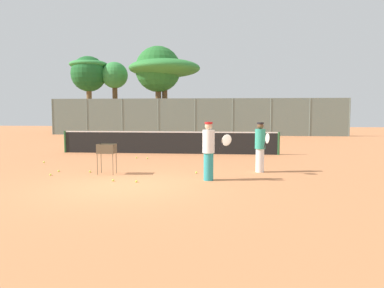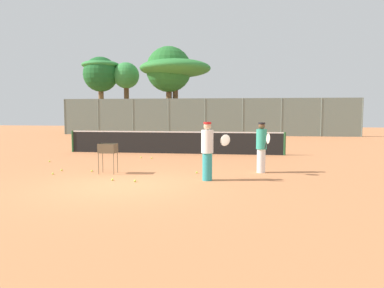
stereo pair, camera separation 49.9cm
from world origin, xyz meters
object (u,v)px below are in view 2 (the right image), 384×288
object	(u,v)px
ball_cart	(107,151)
parked_car	(263,126)
player_white_outfit	(208,150)
tennis_net	(174,142)
player_red_cap	(261,147)

from	to	relation	value
ball_cart	parked_car	xyz separation A→B (m)	(6.03, 23.51, -0.08)
player_white_outfit	ball_cart	xyz separation A→B (m)	(-3.36, 0.75, -0.15)
tennis_net	parked_car	world-z (taller)	parked_car
player_white_outfit	parked_car	xyz separation A→B (m)	(2.67, 24.26, -0.23)
player_white_outfit	ball_cart	size ratio (longest dim) A/B	1.75
player_white_outfit	ball_cart	world-z (taller)	player_white_outfit
player_white_outfit	parked_car	bearing A→B (deg)	95.39
tennis_net	player_white_outfit	size ratio (longest dim) A/B	6.09
ball_cart	parked_car	bearing A→B (deg)	75.61
tennis_net	player_white_outfit	world-z (taller)	player_white_outfit
player_white_outfit	ball_cart	bearing A→B (deg)	179.11
tennis_net	player_white_outfit	bearing A→B (deg)	-71.28
player_red_cap	ball_cart	bearing A→B (deg)	-100.24
player_white_outfit	player_red_cap	size ratio (longest dim) A/B	1.03
ball_cart	parked_car	distance (m)	24.27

